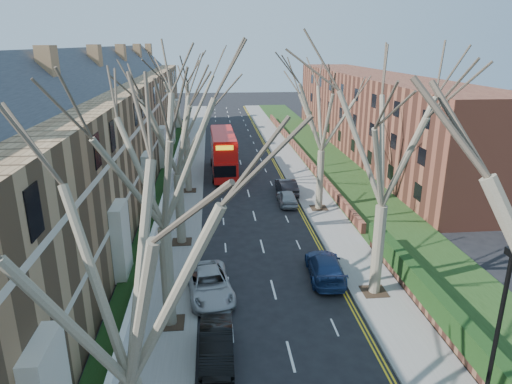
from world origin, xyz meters
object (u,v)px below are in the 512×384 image
object	(u,v)px
lamp_post	(492,359)
car_left_mid	(216,346)
double_decker_bus	(223,154)
car_right_near	(325,267)

from	to	relation	value
lamp_post	car_left_mid	size ratio (longest dim) A/B	1.88
double_decker_bus	car_left_mid	size ratio (longest dim) A/B	2.48
lamp_post	double_decker_bus	distance (m)	38.40
lamp_post	double_decker_bus	bearing A→B (deg)	100.75
lamp_post	double_decker_bus	world-z (taller)	lamp_post
car_left_mid	car_right_near	size ratio (longest dim) A/B	0.86
double_decker_bus	car_left_mid	xyz separation A→B (m)	(-1.24, -31.00, -1.49)
double_decker_bus	car_left_mid	bearing A→B (deg)	86.35
lamp_post	double_decker_bus	xyz separation A→B (m)	(-7.15, 37.65, -2.37)
lamp_post	double_decker_bus	size ratio (longest dim) A/B	0.76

